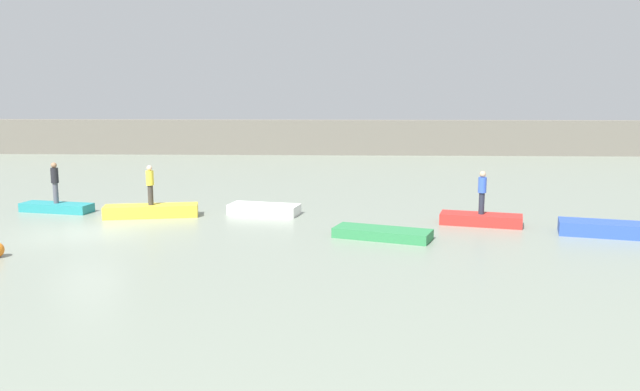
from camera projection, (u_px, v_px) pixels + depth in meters
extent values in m
plane|color=gray|center=(87.00, 233.00, 24.19)|extent=(120.00, 120.00, 0.00)
cube|color=#666056|center=(226.00, 137.00, 52.41)|extent=(80.00, 1.20, 2.77)
cube|color=teal|center=(57.00, 207.00, 28.29)|extent=(3.28, 1.53, 0.39)
cube|color=gold|center=(151.00, 211.00, 27.18)|extent=(3.95, 1.68, 0.51)
cube|color=white|center=(264.00, 209.00, 27.76)|extent=(3.16, 1.80, 0.43)
cube|color=#2D7F47|center=(382.00, 233.00, 23.34)|extent=(3.68, 2.32, 0.36)
cube|color=red|center=(481.00, 219.00, 25.63)|extent=(3.33, 1.87, 0.43)
cube|color=#2B4CAD|center=(602.00, 229.00, 23.81)|extent=(3.22, 1.98, 0.50)
cylinder|color=#232838|center=(482.00, 203.00, 25.53)|extent=(0.22, 0.22, 0.86)
cylinder|color=blue|center=(482.00, 185.00, 25.41)|extent=(0.32, 0.32, 0.61)
sphere|color=tan|center=(483.00, 174.00, 25.34)|extent=(0.24, 0.24, 0.24)
cylinder|color=#4C4C56|center=(56.00, 193.00, 28.19)|extent=(0.22, 0.22, 0.90)
cylinder|color=black|center=(55.00, 175.00, 28.06)|extent=(0.32, 0.32, 0.65)
sphere|color=#936B4C|center=(54.00, 165.00, 27.99)|extent=(0.24, 0.24, 0.24)
cylinder|color=#38332D|center=(151.00, 195.00, 27.07)|extent=(0.22, 0.22, 0.84)
cylinder|color=yellow|center=(150.00, 178.00, 26.95)|extent=(0.32, 0.32, 0.61)
sphere|color=beige|center=(149.00, 168.00, 26.88)|extent=(0.22, 0.22, 0.22)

